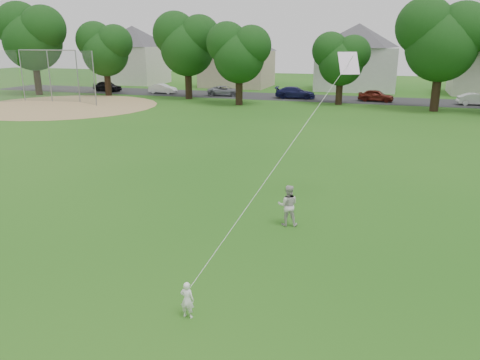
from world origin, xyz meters
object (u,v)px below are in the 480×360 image
(older_boy, at_px, (288,205))
(kite, at_px, (286,152))
(toddler, at_px, (187,300))
(baseball_backstop, at_px, (47,77))

(older_boy, relative_size, kite, 0.14)
(toddler, height_order, baseball_backstop, baseball_backstop)
(older_boy, xyz_separation_m, kite, (0.25, -1.71, 2.32))
(toddler, height_order, older_boy, older_boy)
(toddler, relative_size, kite, 0.09)
(toddler, xyz_separation_m, kite, (1.25, 4.63, 2.60))
(kite, bearing_deg, baseball_backstop, 138.94)
(baseball_backstop, bearing_deg, older_boy, -39.44)
(older_boy, bearing_deg, baseball_backstop, -51.45)
(older_boy, distance_m, baseball_backstop, 40.11)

